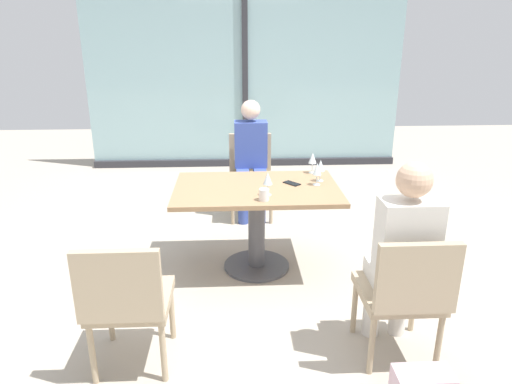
{
  "coord_description": "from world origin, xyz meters",
  "views": [
    {
      "loc": [
        -0.19,
        -3.56,
        1.94
      ],
      "look_at": [
        0.0,
        0.1,
        0.65
      ],
      "focal_mm": 32.53,
      "sensor_mm": 36.0,
      "label": 1
    }
  ],
  "objects_px": {
    "dining_table_main": "(257,208)",
    "wine_glass_3": "(313,159)",
    "chair_front_right": "(405,290)",
    "coffee_cup": "(264,195)",
    "wine_glass_1": "(317,170)",
    "chair_near_window": "(251,170)",
    "person_near_window": "(251,155)",
    "wine_glass_2": "(268,179)",
    "cell_phone_on_table": "(292,183)",
    "wine_glass_0": "(321,166)",
    "chair_front_left": "(127,298)",
    "person_front_right": "(402,251)"
  },
  "relations": [
    {
      "from": "dining_table_main",
      "to": "wine_glass_3",
      "type": "height_order",
      "value": "wine_glass_3"
    },
    {
      "from": "chair_front_right",
      "to": "coffee_cup",
      "type": "relative_size",
      "value": 9.67
    },
    {
      "from": "wine_glass_1",
      "to": "chair_near_window",
      "type": "bearing_deg",
      "value": 112.09
    },
    {
      "from": "dining_table_main",
      "to": "person_near_window",
      "type": "height_order",
      "value": "person_near_window"
    },
    {
      "from": "wine_glass_2",
      "to": "wine_glass_1",
      "type": "bearing_deg",
      "value": 28.6
    },
    {
      "from": "chair_front_right",
      "to": "cell_phone_on_table",
      "type": "bearing_deg",
      "value": 111.28
    },
    {
      "from": "wine_glass_1",
      "to": "wine_glass_0",
      "type": "bearing_deg",
      "value": 65.29
    },
    {
      "from": "dining_table_main",
      "to": "cell_phone_on_table",
      "type": "distance_m",
      "value": 0.35
    },
    {
      "from": "chair_near_window",
      "to": "wine_glass_2",
      "type": "bearing_deg",
      "value": -87.08
    },
    {
      "from": "chair_near_window",
      "to": "coffee_cup",
      "type": "height_order",
      "value": "chair_near_window"
    },
    {
      "from": "chair_front_left",
      "to": "person_near_window",
      "type": "relative_size",
      "value": 0.69
    },
    {
      "from": "dining_table_main",
      "to": "wine_glass_0",
      "type": "height_order",
      "value": "wine_glass_0"
    },
    {
      "from": "person_front_right",
      "to": "person_near_window",
      "type": "xyz_separation_m",
      "value": [
        -0.8,
        2.27,
        0.0
      ]
    },
    {
      "from": "coffee_cup",
      "to": "dining_table_main",
      "type": "bearing_deg",
      "value": 96.94
    },
    {
      "from": "person_near_window",
      "to": "wine_glass_0",
      "type": "height_order",
      "value": "person_near_window"
    },
    {
      "from": "person_front_right",
      "to": "wine_glass_3",
      "type": "xyz_separation_m",
      "value": [
        -0.29,
        1.5,
        0.16
      ]
    },
    {
      "from": "wine_glass_1",
      "to": "coffee_cup",
      "type": "relative_size",
      "value": 2.06
    },
    {
      "from": "chair_front_left",
      "to": "person_front_right",
      "type": "height_order",
      "value": "person_front_right"
    },
    {
      "from": "chair_front_right",
      "to": "chair_near_window",
      "type": "distance_m",
      "value": 2.61
    },
    {
      "from": "chair_near_window",
      "to": "wine_glass_0",
      "type": "xyz_separation_m",
      "value": [
        0.54,
        -1.12,
        0.37
      ]
    },
    {
      "from": "person_front_right",
      "to": "person_near_window",
      "type": "bearing_deg",
      "value": 109.53
    },
    {
      "from": "cell_phone_on_table",
      "to": "person_front_right",
      "type": "bearing_deg",
      "value": -106.95
    },
    {
      "from": "chair_front_left",
      "to": "wine_glass_3",
      "type": "bearing_deg",
      "value": 50.6
    },
    {
      "from": "chair_front_right",
      "to": "cell_phone_on_table",
      "type": "height_order",
      "value": "chair_front_right"
    },
    {
      "from": "wine_glass_1",
      "to": "coffee_cup",
      "type": "bearing_deg",
      "value": -143.14
    },
    {
      "from": "cell_phone_on_table",
      "to": "chair_front_right",
      "type": "bearing_deg",
      "value": -108.7
    },
    {
      "from": "dining_table_main",
      "to": "wine_glass_3",
      "type": "distance_m",
      "value": 0.7
    },
    {
      "from": "wine_glass_2",
      "to": "person_front_right",
      "type": "bearing_deg",
      "value": -51.78
    },
    {
      "from": "person_front_right",
      "to": "coffee_cup",
      "type": "bearing_deg",
      "value": 133.22
    },
    {
      "from": "chair_front_left",
      "to": "wine_glass_1",
      "type": "distance_m",
      "value": 1.85
    },
    {
      "from": "chair_front_right",
      "to": "chair_front_left",
      "type": "height_order",
      "value": "same"
    },
    {
      "from": "person_front_right",
      "to": "coffee_cup",
      "type": "relative_size",
      "value": 14.0
    },
    {
      "from": "wine_glass_0",
      "to": "coffee_cup",
      "type": "height_order",
      "value": "wine_glass_0"
    },
    {
      "from": "wine_glass_1",
      "to": "wine_glass_3",
      "type": "bearing_deg",
      "value": 86.83
    },
    {
      "from": "person_near_window",
      "to": "wine_glass_1",
      "type": "distance_m",
      "value": 1.23
    },
    {
      "from": "wine_glass_1",
      "to": "cell_phone_on_table",
      "type": "relative_size",
      "value": 1.28
    },
    {
      "from": "wine_glass_1",
      "to": "person_front_right",
      "type": "bearing_deg",
      "value": -75.03
    },
    {
      "from": "dining_table_main",
      "to": "person_front_right",
      "type": "bearing_deg",
      "value": -54.64
    },
    {
      "from": "person_near_window",
      "to": "wine_glass_2",
      "type": "height_order",
      "value": "person_near_window"
    },
    {
      "from": "wine_glass_2",
      "to": "cell_phone_on_table",
      "type": "height_order",
      "value": "wine_glass_2"
    },
    {
      "from": "chair_front_left",
      "to": "cell_phone_on_table",
      "type": "relative_size",
      "value": 6.04
    },
    {
      "from": "wine_glass_0",
      "to": "wine_glass_2",
      "type": "height_order",
      "value": "same"
    },
    {
      "from": "dining_table_main",
      "to": "person_near_window",
      "type": "xyz_separation_m",
      "value": [
        -0.0,
        1.13,
        0.15
      ]
    },
    {
      "from": "person_near_window",
      "to": "dining_table_main",
      "type": "bearing_deg",
      "value": -90.0
    },
    {
      "from": "chair_near_window",
      "to": "coffee_cup",
      "type": "distance_m",
      "value": 1.59
    },
    {
      "from": "person_near_window",
      "to": "person_front_right",
      "type": "bearing_deg",
      "value": -70.47
    },
    {
      "from": "wine_glass_1",
      "to": "wine_glass_2",
      "type": "distance_m",
      "value": 0.48
    },
    {
      "from": "cell_phone_on_table",
      "to": "chair_front_left",
      "type": "bearing_deg",
      "value": -170.1
    },
    {
      "from": "wine_glass_1",
      "to": "cell_phone_on_table",
      "type": "xyz_separation_m",
      "value": [
        -0.2,
        0.04,
        -0.13
      ]
    },
    {
      "from": "person_near_window",
      "to": "cell_phone_on_table",
      "type": "relative_size",
      "value": 8.75
    }
  ]
}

